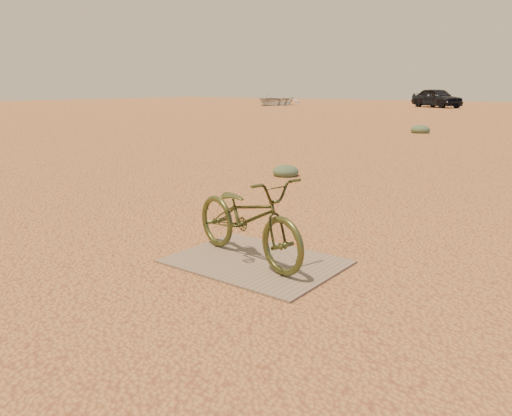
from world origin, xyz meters
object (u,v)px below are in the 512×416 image
Objects in this scene: bicycle at (248,217)px; car at (437,98)px; boat_near_left at (274,99)px; plywood_board at (256,262)px.

car reaches higher than bicycle.
boat_near_left is at bearing 49.82° from bicycle.
bicycle reaches higher than plywood_board.
boat_near_left reaches higher than bicycle.
boat_near_left is (-24.75, 35.52, 0.09)m from bicycle.
bicycle is 43.29m from boat_near_left.
plywood_board is 0.35× the size of car.
bicycle is 41.13m from car.
plywood_board is at bearing -69.32° from bicycle.
plywood_board is 0.45m from bicycle.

